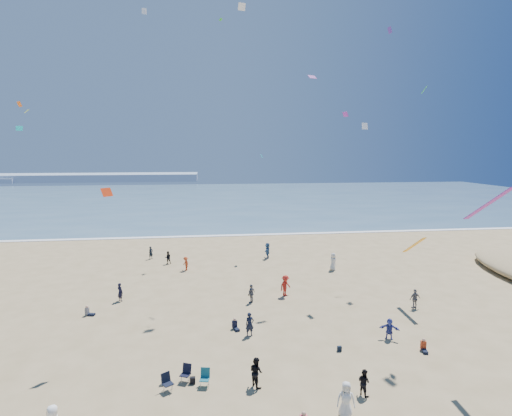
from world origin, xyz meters
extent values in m
cube|color=#476B84|center=(0.00, 95.00, 0.03)|extent=(220.00, 100.00, 0.06)
cube|color=white|center=(0.00, 45.00, 0.04)|extent=(220.00, 1.20, 0.08)
cube|color=#7A8EA8|center=(-60.00, 170.00, 1.60)|extent=(110.00, 20.00, 3.20)
imported|color=#B23B19|center=(-3.45, 27.20, 0.77)|extent=(0.98, 1.14, 1.53)
imported|color=#AC2118|center=(5.97, 18.05, 0.96)|extent=(1.42, 1.33, 1.93)
imported|color=slate|center=(16.20, 13.81, 0.83)|extent=(1.02, 0.54, 1.66)
imported|color=black|center=(-7.92, 32.55, 0.78)|extent=(0.67, 0.67, 1.56)
imported|color=black|center=(7.23, 2.78, 0.73)|extent=(0.83, 0.89, 1.46)
imported|color=#305684|center=(6.33, 31.09, 0.97)|extent=(0.97, 1.88, 1.94)
imported|color=slate|center=(2.70, 16.78, 0.83)|extent=(0.93, 1.01, 1.66)
imported|color=black|center=(1.54, 4.31, 0.85)|extent=(0.97, 1.04, 1.70)
imported|color=silver|center=(12.80, 25.24, 0.97)|extent=(0.82, 1.07, 1.94)
imported|color=black|center=(-5.66, 30.10, 0.75)|extent=(0.84, 0.72, 1.50)
imported|color=black|center=(-8.74, 18.60, 0.82)|extent=(0.71, 0.69, 1.65)
imported|color=#343E90|center=(11.56, 8.82, 0.74)|extent=(1.43, 0.99, 1.48)
imported|color=silver|center=(5.61, 1.11, 0.93)|extent=(1.01, 0.75, 1.86)
imported|color=black|center=(1.86, 10.52, 0.85)|extent=(0.68, 0.51, 1.70)
cube|color=white|center=(-3.61, 5.12, 0.20)|extent=(0.35, 0.20, 0.40)
cube|color=black|center=(-2.02, 5.00, 0.19)|extent=(0.30, 0.22, 0.38)
cube|color=black|center=(7.51, 7.54, 0.17)|extent=(0.28, 0.18, 0.34)
cube|color=silver|center=(2.63, 23.96, 26.82)|extent=(0.75, 0.41, 0.64)
cube|color=white|center=(-7.70, 32.84, 28.91)|extent=(0.59, 0.36, 0.72)
cube|color=#19A1CF|center=(5.93, 33.51, 12.52)|extent=(0.23, 0.69, 0.40)
cube|color=green|center=(1.25, 39.57, 30.42)|extent=(0.54, 0.56, 0.28)
cube|color=#82208B|center=(9.00, 21.40, 20.03)|extent=(0.92, 0.69, 0.34)
cube|color=#FF5D08|center=(-16.44, 20.06, 17.02)|extent=(0.68, 0.78, 0.44)
cube|color=#502B8A|center=(19.00, 26.90, 26.11)|extent=(0.37, 0.62, 0.65)
cube|color=red|center=(-7.49, 10.49, 10.47)|extent=(0.72, 0.78, 0.55)
cube|color=purple|center=(11.99, 20.41, 16.54)|extent=(0.39, 0.82, 0.45)
cube|color=green|center=(14.89, 11.92, 17.56)|extent=(0.55, 0.59, 0.53)
cube|color=#0EBFE3|center=(-17.67, 22.56, 15.16)|extent=(0.60, 0.52, 0.41)
cube|color=white|center=(15.38, 23.99, 15.70)|extent=(0.62, 0.37, 0.69)
cube|color=#DEF129|center=(-21.17, 32.97, 17.65)|extent=(0.66, 0.68, 0.39)
cube|color=purple|center=(14.69, 4.12, 10.14)|extent=(0.35, 3.14, 2.21)
cube|color=#FF9F1A|center=(16.37, 14.73, 5.23)|extent=(0.35, 2.64, 1.87)
camera|label=1|loc=(-1.07, -16.36, 13.09)|focal=28.00mm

